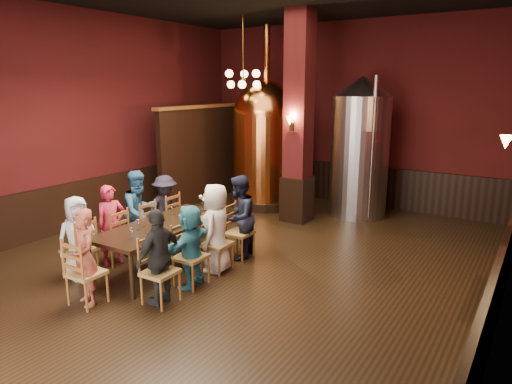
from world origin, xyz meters
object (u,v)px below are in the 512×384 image
Objects in this scene: person_1 at (111,225)px; person_2 at (140,212)px; copper_kettle at (266,142)px; steel_vessel at (360,147)px; dining_table at (163,227)px; person_0 at (78,237)px; rose_vase at (204,200)px.

person_1 is 0.90× the size of person_2.
steel_vessel is at bearing 7.67° from copper_kettle.
dining_table is 0.56× the size of copper_kettle.
person_0 is 0.97× the size of person_1.
rose_vase reaches higher than dining_table.
person_0 reaches higher than dining_table.
steel_vessel is at bearing -9.23° from person_1.
copper_kettle is at bearing 97.66° from dining_table.
steel_vessel is at bearing 68.02° from rose_vase.
dining_table is 1.04m from rose_vase.
person_2 is at bearing -118.73° from steel_vessel.
dining_table is at bearing -51.08° from person_1.
person_2 is at bearing 17.70° from person_1.
person_1 is at bearing -173.69° from person_2.
copper_kettle is at bearing 2.86° from person_2.
person_0 is 0.30× the size of copper_kettle.
rose_vase is at bearing -9.23° from person_0.
person_0 is 4.25× the size of rose_vase.
person_0 is 5.55m from copper_kettle.
dining_table is 1.84× the size of person_0.
rose_vase is (0.07, 1.00, 0.26)m from dining_table.
copper_kettle is at bearing -172.33° from steel_vessel.
person_1 reaches higher than dining_table.
dining_table is at bearing -24.34° from person_0.
person_0 is (-0.82, -1.02, -0.03)m from dining_table.
steel_vessel is at bearing -24.00° from person_2.
person_1 is 0.66m from person_2.
person_0 is 2.23m from rose_vase.
person_2 is 0.47× the size of steel_vessel.
dining_table is 0.91m from person_1.
dining_table is 1.61× the size of person_2.
person_0 is 0.67m from person_1.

